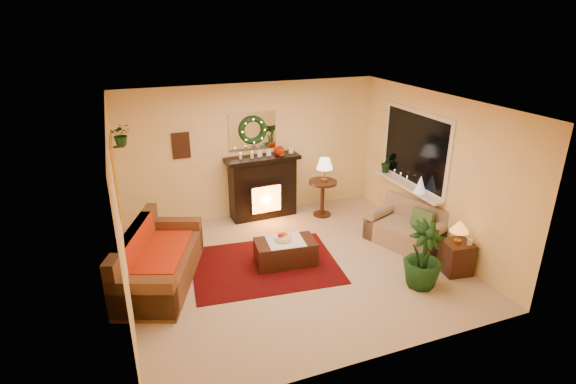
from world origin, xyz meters
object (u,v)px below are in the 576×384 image
object	(u,v)px
loveseat	(407,222)
side_table_round	(322,200)
sofa	(160,256)
fireplace	(263,190)
coffee_table	(285,252)
end_table_square	(456,256)

from	to	relation	value
loveseat	side_table_round	distance (m)	1.84
sofa	fireplace	size ratio (longest dim) A/B	1.57
sofa	coffee_table	bearing A→B (deg)	16.07
sofa	side_table_round	size ratio (longest dim) A/B	2.77
sofa	coffee_table	xyz separation A→B (m)	(1.92, -0.17, -0.22)
coffee_table	fireplace	bearing A→B (deg)	89.02
sofa	side_table_round	bearing A→B (deg)	43.17
loveseat	coffee_table	distance (m)	2.20
sofa	fireplace	distance (m)	2.77
sofa	fireplace	world-z (taller)	fireplace
end_table_square	fireplace	bearing A→B (deg)	124.75
loveseat	coffee_table	world-z (taller)	loveseat
fireplace	side_table_round	world-z (taller)	fireplace
sofa	fireplace	xyz separation A→B (m)	(2.16, 1.72, 0.12)
side_table_round	end_table_square	distance (m)	2.88
sofa	loveseat	bearing A→B (deg)	16.71
loveseat	side_table_round	xyz separation A→B (m)	(-0.83, 1.64, -0.09)
sofa	side_table_round	distance (m)	3.53
fireplace	end_table_square	xyz separation A→B (m)	(2.14, -3.08, -0.28)
sofa	loveseat	size ratio (longest dim) A/B	1.56
loveseat	coffee_table	xyz separation A→B (m)	(-2.18, 0.15, -0.21)
fireplace	end_table_square	world-z (taller)	fireplace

